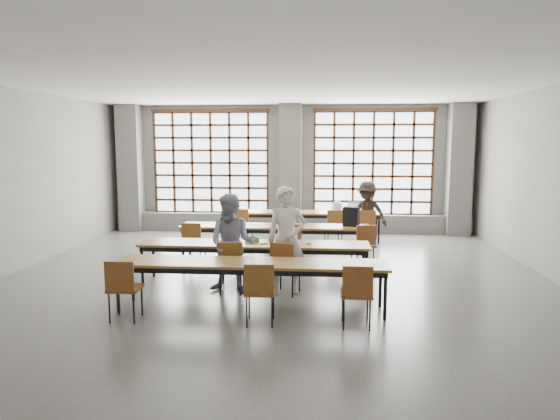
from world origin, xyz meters
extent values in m
plane|color=#4E4E4B|center=(0.00, 0.00, 0.00)|extent=(11.00, 11.00, 0.00)
plane|color=silver|center=(0.00, 0.00, 3.50)|extent=(11.00, 11.00, 0.00)
plane|color=slate|center=(0.00, 5.50, 1.75)|extent=(10.00, 0.00, 10.00)
plane|color=slate|center=(0.00, -5.50, 1.75)|extent=(10.00, 0.00, 10.00)
cube|color=#5A5957|center=(-4.50, 5.22, 1.75)|extent=(0.60, 0.55, 3.50)
cube|color=#5A5957|center=(0.00, 5.22, 1.75)|extent=(0.60, 0.55, 3.50)
cube|color=#5A5957|center=(4.50, 5.22, 1.75)|extent=(0.60, 0.55, 3.50)
cube|color=white|center=(-2.25, 5.48, 1.90)|extent=(3.20, 0.02, 2.80)
cube|color=black|center=(-2.25, 5.40, 1.90)|extent=(3.20, 0.05, 2.80)
cube|color=black|center=(-2.25, 5.40, 0.45)|extent=(3.32, 0.07, 0.10)
cube|color=black|center=(-2.25, 5.40, 3.35)|extent=(3.32, 0.07, 0.10)
cube|color=white|center=(2.25, 5.48, 1.90)|extent=(3.20, 0.02, 2.80)
cube|color=black|center=(2.25, 5.40, 1.90)|extent=(3.20, 0.05, 2.80)
cube|color=black|center=(2.25, 5.40, 0.45)|extent=(3.32, 0.07, 0.10)
cube|color=black|center=(2.25, 5.40, 3.35)|extent=(3.32, 0.07, 0.10)
cube|color=#5A5957|center=(0.00, 5.30, 0.25)|extent=(9.80, 0.35, 0.50)
cube|color=brown|center=(0.35, 4.10, 0.71)|extent=(4.00, 0.70, 0.04)
cube|color=black|center=(0.35, 4.10, 0.65)|extent=(3.90, 0.64, 0.08)
cylinder|color=black|center=(-1.57, 3.81, 0.34)|extent=(0.05, 0.05, 0.69)
cylinder|color=black|center=(-1.57, 4.39, 0.34)|extent=(0.05, 0.05, 0.69)
cylinder|color=black|center=(2.27, 3.81, 0.34)|extent=(0.05, 0.05, 0.69)
cylinder|color=black|center=(2.27, 4.39, 0.34)|extent=(0.05, 0.05, 0.69)
cube|color=brown|center=(-0.13, 1.94, 0.71)|extent=(4.00, 0.70, 0.04)
cube|color=black|center=(-0.13, 1.94, 0.65)|extent=(3.90, 0.64, 0.08)
cylinder|color=black|center=(-2.05, 1.65, 0.34)|extent=(0.05, 0.05, 0.69)
cylinder|color=black|center=(-2.05, 2.23, 0.34)|extent=(0.05, 0.05, 0.69)
cylinder|color=black|center=(1.79, 1.65, 0.34)|extent=(0.05, 0.05, 0.69)
cylinder|color=black|center=(1.79, 2.23, 0.34)|extent=(0.05, 0.05, 0.69)
cube|color=brown|center=(-0.32, 0.06, 0.71)|extent=(4.00, 0.70, 0.04)
cube|color=black|center=(-0.32, 0.06, 0.65)|extent=(3.90, 0.64, 0.08)
cylinder|color=black|center=(-2.24, -0.23, 0.34)|extent=(0.05, 0.05, 0.69)
cylinder|color=black|center=(-2.24, 0.35, 0.34)|extent=(0.05, 0.05, 0.69)
cylinder|color=black|center=(1.60, -0.23, 0.34)|extent=(0.05, 0.05, 0.69)
cylinder|color=black|center=(1.60, 0.35, 0.34)|extent=(0.05, 0.05, 0.69)
cube|color=brown|center=(-0.18, -1.33, 0.71)|extent=(4.00, 0.70, 0.04)
cube|color=black|center=(-0.18, -1.33, 0.65)|extent=(3.90, 0.64, 0.08)
cylinder|color=black|center=(-2.10, -1.62, 0.34)|extent=(0.05, 0.05, 0.69)
cylinder|color=black|center=(-2.10, -1.04, 0.34)|extent=(0.05, 0.05, 0.69)
cylinder|color=black|center=(1.74, -1.62, 0.34)|extent=(0.05, 0.05, 0.69)
cylinder|color=black|center=(1.74, -1.04, 0.34)|extent=(0.05, 0.05, 0.69)
cube|color=brown|center=(-1.05, 3.55, 0.45)|extent=(0.50, 0.50, 0.04)
cube|color=brown|center=(-1.09, 3.35, 0.68)|extent=(0.40, 0.11, 0.40)
cylinder|color=black|center=(-1.05, 3.55, 0.23)|extent=(0.02, 0.02, 0.45)
cube|color=brown|center=(1.15, 3.55, 0.45)|extent=(0.50, 0.50, 0.04)
cube|color=brown|center=(1.19, 3.35, 0.68)|extent=(0.40, 0.11, 0.40)
cylinder|color=black|center=(1.15, 3.55, 0.23)|extent=(0.02, 0.02, 0.45)
cube|color=brown|center=(1.95, 3.55, 0.45)|extent=(0.44, 0.44, 0.04)
cube|color=brown|center=(1.94, 3.35, 0.68)|extent=(0.40, 0.05, 0.40)
cylinder|color=black|center=(1.95, 3.55, 0.23)|extent=(0.02, 0.02, 0.45)
cube|color=brown|center=(-1.73, 1.39, 0.45)|extent=(0.45, 0.45, 0.04)
cube|color=brown|center=(-1.74, 1.19, 0.68)|extent=(0.40, 0.06, 0.40)
cylinder|color=black|center=(-1.73, 1.39, 0.23)|extent=(0.02, 0.02, 0.45)
cube|color=brown|center=(0.27, 1.39, 0.45)|extent=(0.43, 0.43, 0.04)
cube|color=brown|center=(0.27, 1.19, 0.68)|extent=(0.40, 0.04, 0.40)
cylinder|color=black|center=(0.27, 1.39, 0.23)|extent=(0.02, 0.02, 0.45)
cube|color=brown|center=(1.67, 1.39, 0.45)|extent=(0.51, 0.51, 0.04)
cube|color=brown|center=(1.72, 1.19, 0.68)|extent=(0.39, 0.13, 0.40)
cylinder|color=black|center=(1.67, 1.39, 0.23)|extent=(0.02, 0.02, 0.45)
cube|color=brown|center=(-0.62, -0.49, 0.45)|extent=(0.43, 0.43, 0.04)
cube|color=brown|center=(-0.62, -0.69, 0.68)|extent=(0.40, 0.04, 0.40)
cylinder|color=black|center=(-0.62, -0.49, 0.23)|extent=(0.02, 0.02, 0.45)
cube|color=brown|center=(0.28, -0.49, 0.45)|extent=(0.53, 0.53, 0.04)
cube|color=brown|center=(0.22, -0.68, 0.68)|extent=(0.39, 0.15, 0.40)
cylinder|color=black|center=(0.28, -0.49, 0.23)|extent=(0.02, 0.02, 0.45)
cube|color=brown|center=(-1.88, -1.88, 0.45)|extent=(0.43, 0.43, 0.04)
cube|color=brown|center=(-1.88, -2.08, 0.68)|extent=(0.40, 0.04, 0.40)
cylinder|color=black|center=(-1.88, -1.88, 0.23)|extent=(0.02, 0.02, 0.45)
cube|color=brown|center=(0.02, -1.88, 0.45)|extent=(0.44, 0.44, 0.04)
cube|color=brown|center=(0.03, -2.08, 0.68)|extent=(0.40, 0.05, 0.40)
cylinder|color=black|center=(0.02, -1.88, 0.23)|extent=(0.02, 0.02, 0.45)
cube|color=brown|center=(1.32, -1.88, 0.45)|extent=(0.42, 0.42, 0.04)
cube|color=brown|center=(1.32, -2.08, 0.68)|extent=(0.40, 0.03, 0.40)
cylinder|color=black|center=(1.32, -1.88, 0.23)|extent=(0.02, 0.02, 0.45)
imported|color=silver|center=(0.28, -0.44, 0.88)|extent=(0.73, 0.56, 1.77)
imported|color=navy|center=(-0.62, -0.44, 0.82)|extent=(0.86, 0.70, 1.64)
imported|color=black|center=(1.95, 3.60, 0.77)|extent=(1.15, 0.94, 1.55)
cube|color=#ABABB0|center=(0.23, 0.11, 0.74)|extent=(0.40, 0.32, 0.02)
cube|color=black|center=(0.23, 0.10, 0.75)|extent=(0.33, 0.23, 0.00)
cube|color=#ABABB0|center=(0.25, 0.25, 0.86)|extent=(0.37, 0.13, 0.26)
cube|color=#82A1E0|center=(0.25, 0.24, 0.83)|extent=(0.31, 0.10, 0.21)
cube|color=silver|center=(1.70, 4.15, 0.74)|extent=(0.36, 0.26, 0.02)
cube|color=black|center=(1.70, 4.14, 0.75)|extent=(0.30, 0.18, 0.00)
cube|color=silver|center=(1.70, 4.29, 0.86)|extent=(0.36, 0.07, 0.26)
cube|color=#90B2F9|center=(1.70, 4.28, 0.83)|extent=(0.31, 0.05, 0.21)
ellipsoid|color=silver|center=(0.63, 0.04, 0.75)|extent=(0.11, 0.08, 0.04)
cube|color=green|center=(-0.37, 0.14, 0.78)|extent=(0.25, 0.10, 0.09)
cube|color=black|center=(-0.14, -0.04, 0.74)|extent=(0.14, 0.10, 0.01)
cube|color=silver|center=(-0.73, 1.99, 0.73)|extent=(0.36, 0.33, 0.00)
cube|color=white|center=(-0.43, 1.89, 0.73)|extent=(0.36, 0.33, 0.00)
cube|color=white|center=(-0.03, 1.94, 0.73)|extent=(0.33, 0.26, 0.00)
cube|color=black|center=(1.47, 1.99, 0.93)|extent=(0.37, 0.29, 0.40)
ellipsoid|color=silver|center=(1.25, 4.15, 0.87)|extent=(0.28, 0.24, 0.29)
cube|color=#A22A14|center=(-1.88, -1.88, 0.50)|extent=(0.21, 0.14, 0.06)
camera|label=1|loc=(0.82, -8.42, 2.47)|focal=32.00mm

